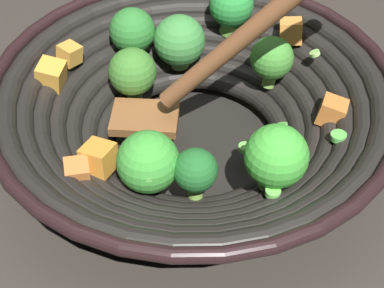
% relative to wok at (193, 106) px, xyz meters
% --- Properties ---
extents(ground_plane, '(4.00, 4.00, 0.00)m').
position_rel_wok_xyz_m(ground_plane, '(-0.00, -0.00, -0.06)').
color(ground_plane, '#332D28').
extents(wok, '(0.41, 0.41, 0.29)m').
position_rel_wok_xyz_m(wok, '(0.00, 0.00, 0.00)').
color(wok, black).
rests_on(wok, ground).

